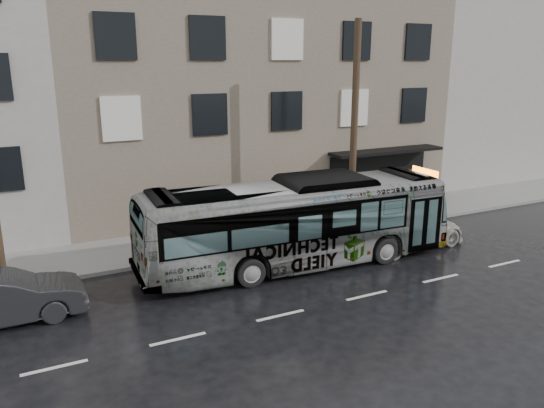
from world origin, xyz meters
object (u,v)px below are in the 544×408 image
at_px(bus, 296,223).
at_px(sign_post, 371,201).
at_px(white_sedan, 407,229).
at_px(dark_sedan, 1,299).
at_px(utility_pole_front, 354,129).

bearing_deg(bus, sign_post, -62.56).
xyz_separation_m(sign_post, white_sedan, (-0.11, -2.64, -0.60)).
relative_size(white_sedan, dark_sedan, 1.11).
bearing_deg(bus, white_sedan, -90.24).
bearing_deg(sign_post, utility_pole_front, 180.00).
height_order(white_sedan, dark_sedan, dark_sedan).
distance_m(sign_post, dark_sedan, 15.36).
distance_m(utility_pole_front, dark_sedan, 14.79).
distance_m(sign_post, bus, 5.69).
bearing_deg(utility_pole_front, bus, -150.02).
distance_m(utility_pole_front, bus, 5.57).
relative_size(utility_pole_front, bus, 0.75).
distance_m(utility_pole_front, sign_post, 3.48).
xyz_separation_m(sign_post, dark_sedan, (-15.13, -2.60, -0.57)).
bearing_deg(dark_sedan, white_sedan, -91.14).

